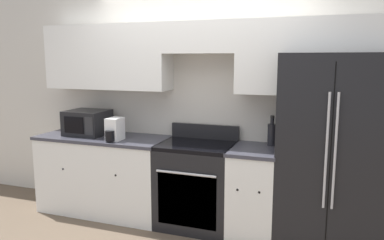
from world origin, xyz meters
TOP-DOWN VIEW (x-y plane):
  - ground_plane at (0.00, 0.00)m, footprint 12.00×12.00m
  - wall_back at (-0.00, 0.58)m, footprint 8.00×0.39m
  - lower_cabinets_left at (-1.09, 0.31)m, footprint 1.53×0.64m
  - lower_cabinets_right at (0.67, 0.31)m, footprint 0.48×0.64m
  - oven_range at (0.05, 0.31)m, footprint 0.78×0.65m
  - refrigerator at (1.37, 0.36)m, footprint 0.95×0.74m
  - microwave at (-1.32, 0.34)m, footprint 0.46×0.41m
  - bottle at (0.80, 0.50)m, footprint 0.09×0.09m
  - coffee_maker at (-0.85, 0.16)m, footprint 0.15×0.25m

SIDE VIEW (x-z plane):
  - ground_plane at x=0.00m, z-range 0.00..0.00m
  - lower_cabinets_left at x=-1.09m, z-range 0.00..0.91m
  - lower_cabinets_right at x=0.67m, z-range 0.00..0.91m
  - oven_range at x=0.05m, z-range -0.07..0.99m
  - refrigerator at x=1.37m, z-range 0.00..1.84m
  - coffee_maker at x=-0.85m, z-range 0.90..1.14m
  - bottle at x=0.80m, z-range 0.87..1.18m
  - microwave at x=-1.32m, z-range 0.91..1.19m
  - wall_back at x=0.00m, z-range 0.20..2.80m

